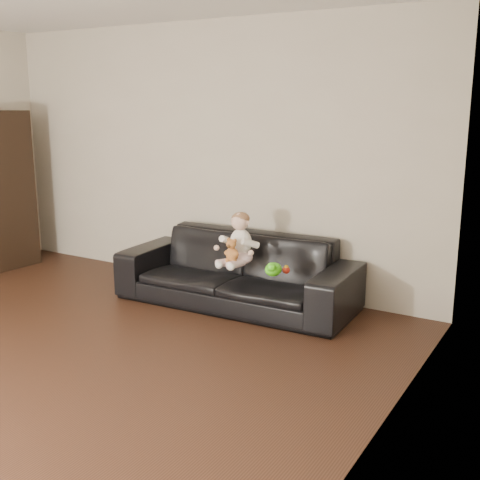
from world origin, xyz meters
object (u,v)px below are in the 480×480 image
Objects in this scene: cabinet at (1,190)px; toy_rattle at (286,270)px; sofa at (237,271)px; baby at (239,242)px; toy_green at (273,269)px; teddy_bear at (232,251)px; toy_blue_disc at (272,272)px.

toy_rattle is at bearing 4.38° from cabinet.
cabinet is (-2.93, -0.21, 0.55)m from sofa.
sofa is 2.99m from cabinet.
baby is 2.86× the size of toy_green.
toy_rattle is at bearing 9.51° from baby.
baby reaches higher than toy_rattle.
baby is at bearing 106.84° from teddy_bear.
teddy_bear reaches higher than toy_blue_disc.
cabinet is at bearing 178.72° from toy_green.
toy_rattle reaches higher than toy_blue_disc.
cabinet is 3.04m from baby.
teddy_bear is 2.16× the size of toy_blue_disc.
teddy_bear is 3.24× the size of toy_rattle.
baby is 2.25× the size of teddy_bear.
cabinet is 3.55m from toy_rattle.
cabinet is at bearing -178.01° from sofa.
sofa is 0.62m from toy_green.
teddy_bear is at bearing -172.32° from toy_blue_disc.
teddy_bear is (0.11, -0.26, 0.26)m from sofa.
sofa is at bearing 151.82° from toy_green.
toy_green reaches higher than toy_blue_disc.
cabinet reaches higher than baby.
cabinet reaches higher than toy_blue_disc.
baby is 7.29× the size of toy_rattle.
cabinet is at bearing -163.04° from baby.
cabinet reaches higher than toy_rattle.
baby is 0.15m from teddy_bear.
baby is 0.48m from toy_green.
toy_green is 0.13m from toy_rattle.
toy_blue_disc is at bearing -159.13° from toy_rattle.
teddy_bear is 0.40m from toy_blue_disc.
sofa is at bearing 164.07° from toy_rattle.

